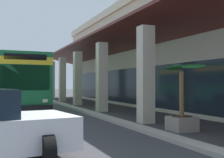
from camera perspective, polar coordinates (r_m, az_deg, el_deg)
name	(u,v)px	position (r m, az deg, el deg)	size (l,w,h in m)	color
ground	(121,107)	(19.34, 1.67, -5.53)	(120.00, 120.00, 0.00)	#38383A
curb_strip	(73,107)	(18.79, -7.60, -5.48)	(37.27, 0.50, 0.12)	#9E998E
plaza_building	(198,54)	(23.17, 16.25, 4.75)	(31.36, 14.89, 7.64)	beige
transit_bus	(12,79)	(19.76, -18.78, -0.01)	(11.33, 3.22, 3.34)	#196638
potted_palm	(182,113)	(10.11, 13.44, -6.47)	(1.83, 1.65, 2.26)	gray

